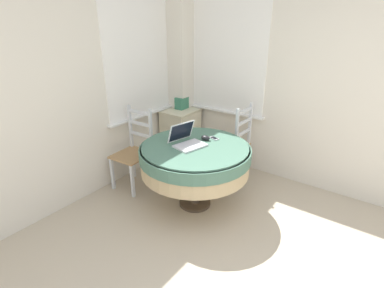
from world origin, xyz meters
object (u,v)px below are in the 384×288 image
(laptop, at_px, (187,141))
(cell_phone, at_px, (214,138))
(computer_mouse, at_px, (206,138))
(dining_chair_near_right_window, at_px, (233,144))
(round_dining_table, at_px, (195,157))
(corner_cabinet, at_px, (181,134))
(storage_box, at_px, (182,103))
(dining_chair_near_back_window, at_px, (134,152))

(laptop, bearing_deg, cell_phone, -23.32)
(computer_mouse, distance_m, dining_chair_near_right_window, 0.74)
(laptop, height_order, dining_chair_near_right_window, dining_chair_near_right_window)
(round_dining_table, height_order, corner_cabinet, corner_cabinet)
(storage_box, bearing_deg, corner_cabinet, -157.11)
(cell_phone, bearing_deg, dining_chair_near_right_window, 5.95)
(laptop, bearing_deg, round_dining_table, -67.50)
(dining_chair_near_back_window, height_order, corner_cabinet, dining_chair_near_back_window)
(cell_phone, relative_size, dining_chair_near_back_window, 0.13)
(round_dining_table, height_order, cell_phone, cell_phone)
(round_dining_table, bearing_deg, dining_chair_near_right_window, 0.29)
(round_dining_table, bearing_deg, dining_chair_near_back_window, 95.38)
(laptop, relative_size, corner_cabinet, 0.51)
(laptop, xyz_separation_m, cell_phone, (0.32, -0.14, -0.04))
(laptop, height_order, dining_chair_near_back_window, dining_chair_near_back_window)
(computer_mouse, bearing_deg, corner_cabinet, 51.82)
(round_dining_table, relative_size, corner_cabinet, 1.60)
(laptop, relative_size, dining_chair_near_right_window, 0.38)
(computer_mouse, relative_size, dining_chair_near_right_window, 0.11)
(computer_mouse, relative_size, dining_chair_near_back_window, 0.11)
(dining_chair_near_back_window, height_order, dining_chair_near_right_window, same)
(corner_cabinet, bearing_deg, round_dining_table, -135.08)
(dining_chair_near_back_window, distance_m, storage_box, 1.13)
(round_dining_table, height_order, computer_mouse, computer_mouse)
(round_dining_table, relative_size, cell_phone, 9.49)
(computer_mouse, relative_size, corner_cabinet, 0.14)
(laptop, distance_m, cell_phone, 0.35)
(round_dining_table, distance_m, dining_chair_near_back_window, 0.88)
(cell_phone, relative_size, dining_chair_near_right_window, 0.13)
(corner_cabinet, xyz_separation_m, storage_box, (0.06, 0.03, 0.46))
(laptop, relative_size, dining_chair_near_back_window, 0.38)
(cell_phone, distance_m, dining_chair_near_right_window, 0.65)
(round_dining_table, xyz_separation_m, dining_chair_near_back_window, (-0.08, 0.86, -0.14))
(laptop, bearing_deg, dining_chair_near_right_window, -4.95)
(round_dining_table, xyz_separation_m, cell_phone, (0.29, -0.06, 0.14))
(computer_mouse, xyz_separation_m, cell_phone, (0.09, -0.05, -0.02))
(corner_cabinet, height_order, storage_box, storage_box)
(laptop, height_order, cell_phone, laptop)
(round_dining_table, distance_m, cell_phone, 0.33)
(laptop, xyz_separation_m, dining_chair_near_back_window, (-0.05, 0.78, -0.32))
(round_dining_table, distance_m, corner_cabinet, 1.31)
(laptop, distance_m, dining_chair_near_right_window, 0.96)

